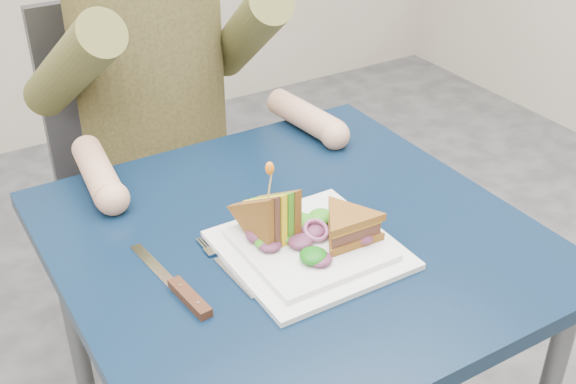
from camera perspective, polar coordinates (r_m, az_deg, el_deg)
table at (r=1.25m, az=0.40°, el=-6.28°), size 0.75×0.75×0.73m
chair at (r=1.85m, az=-11.10°, el=2.67°), size 0.42×0.40×0.93m
diner at (r=1.60m, az=-10.97°, el=12.77°), size 0.54×0.59×0.74m
plate at (r=1.15m, az=1.71°, el=-4.42°), size 0.26×0.26×0.02m
sandwich_flat at (r=1.14m, az=4.75°, el=-2.73°), size 0.12×0.12×0.05m
sandwich_upright at (r=1.14m, az=-1.39°, el=-2.14°), size 0.09×0.14×0.14m
fork at (r=1.12m, az=-4.86°, el=-5.97°), size 0.02×0.18×0.01m
knife at (r=1.08m, az=-8.33°, el=-7.78°), size 0.04×0.22×0.02m
toothpick at (r=1.10m, az=-1.44°, el=0.63°), size 0.01×0.01×0.06m
toothpick_frill at (r=1.09m, az=-1.46°, el=1.89°), size 0.01×0.01×0.02m
lettuce_spill at (r=1.15m, az=1.67°, el=-3.24°), size 0.15×0.13×0.02m
onion_ring at (r=1.15m, az=2.23°, el=-3.01°), size 0.04×0.04×0.02m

